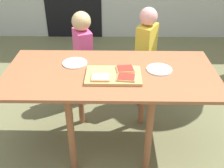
{
  "coord_description": "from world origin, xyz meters",
  "views": [
    {
      "loc": [
        0.04,
        -1.77,
        1.7
      ],
      "look_at": [
        0.01,
        0.0,
        0.61
      ],
      "focal_mm": 43.3,
      "sensor_mm": 36.0,
      "label": 1
    }
  ],
  "objects_px": {
    "dining_table": "(111,82)",
    "child_right": "(146,51)",
    "child_left": "(83,51)",
    "pizza_slice_near_left": "(101,77)",
    "pizza_slice_near_right": "(126,77)",
    "pizza_slice_far_right": "(125,69)",
    "plate_white_left": "(75,63)",
    "plate_white_right": "(159,69)",
    "cutting_board": "(113,75)"
  },
  "relations": [
    {
      "from": "dining_table",
      "to": "pizza_slice_near_right",
      "type": "xyz_separation_m",
      "value": [
        0.11,
        -0.13,
        0.12
      ]
    },
    {
      "from": "pizza_slice_near_right",
      "to": "pizza_slice_near_left",
      "type": "bearing_deg",
      "value": -179.31
    },
    {
      "from": "plate_white_right",
      "to": "child_right",
      "type": "height_order",
      "value": "child_right"
    },
    {
      "from": "cutting_board",
      "to": "child_right",
      "type": "height_order",
      "value": "child_right"
    },
    {
      "from": "cutting_board",
      "to": "child_right",
      "type": "bearing_deg",
      "value": 67.03
    },
    {
      "from": "pizza_slice_far_right",
      "to": "pizza_slice_near_left",
      "type": "bearing_deg",
      "value": -144.06
    },
    {
      "from": "dining_table",
      "to": "cutting_board",
      "type": "distance_m",
      "value": 0.12
    },
    {
      "from": "dining_table",
      "to": "child_right",
      "type": "xyz_separation_m",
      "value": [
        0.33,
        0.66,
        -0.05
      ]
    },
    {
      "from": "dining_table",
      "to": "child_left",
      "type": "distance_m",
      "value": 0.75
    },
    {
      "from": "pizza_slice_near_right",
      "to": "child_right",
      "type": "bearing_deg",
      "value": 74.43
    },
    {
      "from": "cutting_board",
      "to": "pizza_slice_near_left",
      "type": "bearing_deg",
      "value": -146.4
    },
    {
      "from": "plate_white_right",
      "to": "child_right",
      "type": "distance_m",
      "value": 0.64
    },
    {
      "from": "plate_white_left",
      "to": "child_right",
      "type": "bearing_deg",
      "value": 40.72
    },
    {
      "from": "pizza_slice_near_left",
      "to": "plate_white_left",
      "type": "xyz_separation_m",
      "value": [
        -0.22,
        0.26,
        -0.02
      ]
    },
    {
      "from": "child_left",
      "to": "plate_white_left",
      "type": "bearing_deg",
      "value": -89.58
    },
    {
      "from": "plate_white_left",
      "to": "pizza_slice_near_right",
      "type": "bearing_deg",
      "value": -33.16
    },
    {
      "from": "dining_table",
      "to": "pizza_slice_far_right",
      "type": "distance_m",
      "value": 0.16
    },
    {
      "from": "pizza_slice_near_left",
      "to": "child_left",
      "type": "bearing_deg",
      "value": 105.07
    },
    {
      "from": "pizza_slice_near_right",
      "to": "pizza_slice_far_right",
      "type": "distance_m",
      "value": 0.13
    },
    {
      "from": "plate_white_right",
      "to": "child_left",
      "type": "relative_size",
      "value": 0.2
    },
    {
      "from": "cutting_board",
      "to": "pizza_slice_near_right",
      "type": "distance_m",
      "value": 0.11
    },
    {
      "from": "cutting_board",
      "to": "plate_white_right",
      "type": "distance_m",
      "value": 0.36
    },
    {
      "from": "plate_white_right",
      "to": "cutting_board",
      "type": "bearing_deg",
      "value": -162.68
    },
    {
      "from": "plate_white_right",
      "to": "child_right",
      "type": "xyz_separation_m",
      "value": [
        -0.03,
        0.63,
        -0.14
      ]
    },
    {
      "from": "plate_white_left",
      "to": "pizza_slice_far_right",
      "type": "bearing_deg",
      "value": -18.92
    },
    {
      "from": "pizza_slice_near_right",
      "to": "plate_white_right",
      "type": "relative_size",
      "value": 0.73
    },
    {
      "from": "plate_white_left",
      "to": "child_left",
      "type": "distance_m",
      "value": 0.58
    },
    {
      "from": "plate_white_right",
      "to": "child_right",
      "type": "relative_size",
      "value": 0.19
    },
    {
      "from": "pizza_slice_near_left",
      "to": "child_right",
      "type": "height_order",
      "value": "child_right"
    },
    {
      "from": "dining_table",
      "to": "pizza_slice_far_right",
      "type": "bearing_deg",
      "value": -2.66
    },
    {
      "from": "pizza_slice_near_right",
      "to": "pizza_slice_far_right",
      "type": "height_order",
      "value": "same"
    },
    {
      "from": "pizza_slice_near_left",
      "to": "pizza_slice_far_right",
      "type": "xyz_separation_m",
      "value": [
        0.18,
        0.13,
        0.0
      ]
    },
    {
      "from": "dining_table",
      "to": "pizza_slice_far_right",
      "type": "xyz_separation_m",
      "value": [
        0.11,
        -0.01,
        0.12
      ]
    },
    {
      "from": "dining_table",
      "to": "cutting_board",
      "type": "relative_size",
      "value": 3.97
    },
    {
      "from": "cutting_board",
      "to": "pizza_slice_near_right",
      "type": "xyz_separation_m",
      "value": [
        0.09,
        -0.06,
        0.02
      ]
    },
    {
      "from": "child_left",
      "to": "pizza_slice_near_left",
      "type": "bearing_deg",
      "value": -74.93
    },
    {
      "from": "pizza_slice_near_right",
      "to": "pizza_slice_far_right",
      "type": "xyz_separation_m",
      "value": [
        -0.0,
        0.13,
        0.0
      ]
    },
    {
      "from": "cutting_board",
      "to": "pizza_slice_far_right",
      "type": "bearing_deg",
      "value": 38.2
    },
    {
      "from": "pizza_slice_far_right",
      "to": "plate_white_left",
      "type": "bearing_deg",
      "value": 161.08
    },
    {
      "from": "pizza_slice_near_right",
      "to": "child_left",
      "type": "relative_size",
      "value": 0.15
    },
    {
      "from": "pizza_slice_far_right",
      "to": "child_right",
      "type": "bearing_deg",
      "value": 71.35
    },
    {
      "from": "dining_table",
      "to": "pizza_slice_near_left",
      "type": "height_order",
      "value": "pizza_slice_near_left"
    },
    {
      "from": "plate_white_right",
      "to": "plate_white_left",
      "type": "bearing_deg",
      "value": 171.71
    },
    {
      "from": "cutting_board",
      "to": "child_left",
      "type": "distance_m",
      "value": 0.84
    },
    {
      "from": "cutting_board",
      "to": "pizza_slice_far_right",
      "type": "relative_size",
      "value": 2.8
    },
    {
      "from": "plate_white_left",
      "to": "child_left",
      "type": "xyz_separation_m",
      "value": [
        -0.0,
        0.56,
        -0.16
      ]
    },
    {
      "from": "plate_white_left",
      "to": "plate_white_right",
      "type": "relative_size",
      "value": 1.0
    },
    {
      "from": "pizza_slice_near_left",
      "to": "pizza_slice_far_right",
      "type": "distance_m",
      "value": 0.22
    },
    {
      "from": "pizza_slice_near_left",
      "to": "cutting_board",
      "type": "bearing_deg",
      "value": 33.6
    },
    {
      "from": "plate_white_right",
      "to": "pizza_slice_near_left",
      "type": "bearing_deg",
      "value": -158.99
    }
  ]
}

